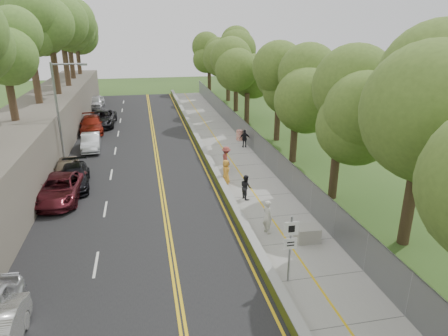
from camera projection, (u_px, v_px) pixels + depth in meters
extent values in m
plane|color=#33511E|center=(247.00, 248.00, 19.81)|extent=(140.00, 140.00, 0.00)
cube|color=black|center=(136.00, 160.00, 32.60)|extent=(11.20, 66.00, 0.04)
cube|color=gray|center=(231.00, 154.00, 34.11)|extent=(4.20, 66.00, 0.05)
cube|color=#B9DD20|center=(204.00, 153.00, 33.58)|extent=(0.42, 66.00, 0.60)
cube|color=#595147|center=(26.00, 143.00, 30.39)|extent=(5.00, 66.00, 4.00)
cube|color=slate|center=(255.00, 142.00, 34.18)|extent=(0.04, 66.00, 2.00)
cylinder|color=gray|center=(59.00, 118.00, 29.32)|extent=(0.18, 0.18, 8.00)
cylinder|color=gray|center=(67.00, 64.00, 28.23)|extent=(2.30, 0.13, 0.13)
cube|color=gray|center=(83.00, 64.00, 28.45)|extent=(0.50, 0.22, 0.14)
cylinder|color=gray|center=(290.00, 250.00, 16.70)|extent=(0.09, 0.09, 3.10)
cube|color=white|center=(291.00, 229.00, 16.33)|extent=(0.62, 0.04, 0.62)
cube|color=white|center=(290.00, 244.00, 16.57)|extent=(0.56, 0.04, 0.50)
cylinder|color=red|center=(239.00, 135.00, 38.12)|extent=(0.59, 0.59, 0.96)
cube|color=gray|center=(307.00, 234.00, 20.31)|extent=(1.22, 0.94, 0.78)
imported|color=maroon|center=(61.00, 189.00, 25.00)|extent=(2.88, 5.58, 1.50)
imported|color=black|center=(74.00, 177.00, 27.04)|extent=(2.43, 5.03, 1.41)
imported|color=gray|center=(66.00, 169.00, 28.65)|extent=(1.81, 4.15, 1.39)
imported|color=silver|center=(91.00, 142.00, 35.09)|extent=(1.83, 4.48, 1.44)
imported|color=black|center=(102.00, 118.00, 43.45)|extent=(2.95, 5.96, 1.63)
imported|color=maroon|center=(91.00, 124.00, 40.91)|extent=(2.80, 5.71, 1.60)
imported|color=silver|center=(96.00, 102.00, 52.87)|extent=(2.08, 4.79, 1.61)
imported|color=gold|center=(226.00, 172.00, 27.53)|extent=(0.78, 0.97, 1.72)
imported|color=silver|center=(268.00, 217.00, 20.93)|extent=(0.63, 0.78, 1.86)
imported|color=black|center=(246.00, 187.00, 25.13)|extent=(0.76, 0.89, 1.59)
imported|color=#963C35|center=(226.00, 159.00, 29.96)|extent=(0.82, 1.28, 1.88)
imported|color=black|center=(245.00, 139.00, 35.74)|extent=(0.99, 0.52, 1.61)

